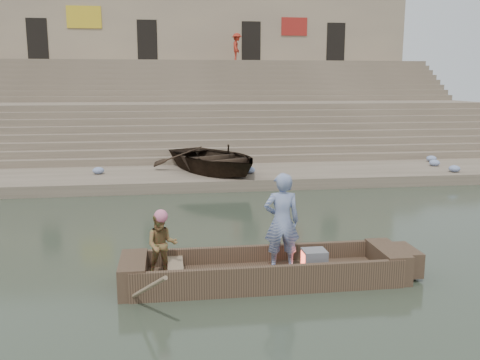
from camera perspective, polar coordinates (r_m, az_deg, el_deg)
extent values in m
plane|color=#2A3427|center=(12.66, -3.77, -7.22)|extent=(120.00, 120.00, 0.00)
cube|color=gray|center=(20.37, -5.49, 0.28)|extent=(32.00, 4.00, 0.40)
cube|color=gray|center=(27.64, -6.26, 5.56)|extent=(32.00, 3.00, 2.80)
cube|color=gray|center=(34.54, -6.70, 8.59)|extent=(32.00, 3.00, 5.20)
cube|color=gray|center=(22.56, -5.76, 1.69)|extent=(32.00, 0.50, 0.70)
cube|color=gray|center=(23.03, -5.82, 2.25)|extent=(32.00, 0.50, 1.00)
cube|color=gray|center=(23.50, -5.88, 2.80)|extent=(32.00, 0.50, 1.30)
cube|color=gray|center=(23.98, -5.93, 3.32)|extent=(32.00, 0.50, 1.60)
cube|color=gray|center=(24.45, -5.98, 3.82)|extent=(32.00, 0.50, 1.90)
cube|color=gray|center=(24.93, -6.04, 4.30)|extent=(32.00, 0.50, 2.20)
cube|color=gray|center=(25.41, -6.08, 4.76)|extent=(32.00, 0.50, 2.50)
cube|color=gray|center=(25.89, -6.13, 5.21)|extent=(32.00, 0.50, 2.80)
cube|color=gray|center=(29.37, -6.38, 6.16)|extent=(32.00, 0.50, 3.10)
cube|color=gray|center=(29.85, -6.42, 6.52)|extent=(32.00, 0.50, 3.40)
cube|color=gray|center=(30.34, -6.45, 6.87)|extent=(32.00, 0.50, 3.70)
cube|color=gray|center=(30.83, -6.49, 7.21)|extent=(32.00, 0.50, 4.00)
cube|color=gray|center=(31.32, -6.52, 7.54)|extent=(32.00, 0.50, 4.30)
cube|color=gray|center=(31.81, -6.55, 7.86)|extent=(32.00, 0.50, 4.60)
cube|color=gray|center=(32.30, -6.58, 8.17)|extent=(32.00, 0.50, 4.90)
cube|color=gray|center=(32.79, -6.61, 8.48)|extent=(32.00, 0.50, 5.20)
cube|color=tan|center=(38.55, -6.95, 13.27)|extent=(32.00, 5.00, 11.20)
cube|color=black|center=(37.06, -21.41, 14.28)|extent=(1.30, 0.18, 2.60)
cube|color=black|center=(36.17, -10.18, 14.94)|extent=(1.30, 0.18, 2.60)
cube|color=black|center=(36.63, 1.22, 15.05)|extent=(1.30, 0.18, 2.60)
cube|color=black|center=(38.05, 10.48, 14.72)|extent=(1.30, 0.18, 2.60)
cube|color=gold|center=(36.58, -16.82, 16.81)|extent=(2.20, 0.10, 1.40)
cube|color=maroon|center=(37.24, 6.00, 16.47)|extent=(1.80, 0.10, 1.20)
cube|color=brown|center=(10.43, 2.75, -10.61)|extent=(5.00, 1.30, 0.22)
cube|color=brown|center=(9.80, 3.45, -10.99)|extent=(5.20, 0.12, 0.56)
cube|color=brown|center=(10.94, 2.14, -8.61)|extent=(5.20, 0.12, 0.56)
cube|color=brown|center=(10.22, -11.67, -10.15)|extent=(0.50, 1.30, 0.60)
cube|color=brown|center=(11.10, 15.95, -8.63)|extent=(0.50, 1.30, 0.60)
cube|color=brown|center=(11.26, 17.84, -8.35)|extent=(0.35, 0.90, 0.50)
cube|color=#937A5B|center=(10.16, -7.12, -9.53)|extent=(0.30, 1.20, 0.08)
cylinder|color=#937A5B|center=(9.37, -11.07, -12.10)|extent=(1.03, 2.10, 1.36)
sphere|color=#D66A8B|center=(9.90, -8.71, -3.97)|extent=(0.26, 0.26, 0.26)
imported|color=navy|center=(10.28, 4.62, -4.57)|extent=(0.74, 0.51, 1.95)
imported|color=#297B31|center=(10.06, -8.62, -7.09)|extent=(0.61, 0.47, 1.25)
cube|color=slate|center=(10.54, 8.18, -8.67)|extent=(0.46, 0.42, 0.40)
cube|color=#E5593F|center=(10.49, 7.06, -8.75)|extent=(0.04, 0.34, 0.32)
imported|color=#2D2116|center=(20.31, -2.88, 2.38)|extent=(5.56, 6.24, 1.07)
imported|color=#A0291B|center=(35.04, -0.35, 14.43)|extent=(0.93, 1.29, 1.81)
ellipsoid|color=#3F5999|center=(20.64, -15.34, 1.01)|extent=(0.44, 0.44, 0.26)
ellipsoid|color=#3F5999|center=(24.52, 20.34, 2.23)|extent=(0.44, 0.44, 0.26)
ellipsoid|color=#3F5999|center=(22.02, 22.56, 1.16)|extent=(0.44, 0.44, 0.26)
ellipsoid|color=#3F5999|center=(23.28, 20.64, 1.78)|extent=(0.44, 0.44, 0.26)
ellipsoid|color=#3F5999|center=(20.04, 1.07, 1.11)|extent=(0.44, 0.44, 0.26)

